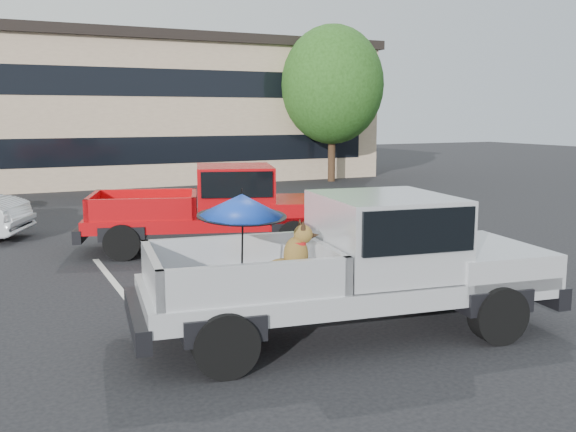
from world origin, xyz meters
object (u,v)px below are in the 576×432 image
object	(u,v)px
tree_right	(332,85)
silver_pickup	(368,257)
tree_back	(208,86)
red_pickup	(227,203)

from	to	relation	value
tree_right	silver_pickup	xyz separation A→B (m)	(-9.37, -17.66, -3.16)
tree_back	red_pickup	xyz separation A→B (m)	(-6.15, -19.61, -3.41)
silver_pickup	tree_right	bearing A→B (deg)	69.89
tree_right	red_pickup	size ratio (longest dim) A/B	1.15
silver_pickup	red_pickup	xyz separation A→B (m)	(0.21, 6.04, -0.05)
tree_back	silver_pickup	xyz separation A→B (m)	(-6.37, -25.66, -3.36)
silver_pickup	red_pickup	bearing A→B (deg)	95.83
red_pickup	silver_pickup	bearing A→B (deg)	-74.39
tree_right	silver_pickup	size ratio (longest dim) A/B	1.15
tree_right	red_pickup	distance (m)	15.13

